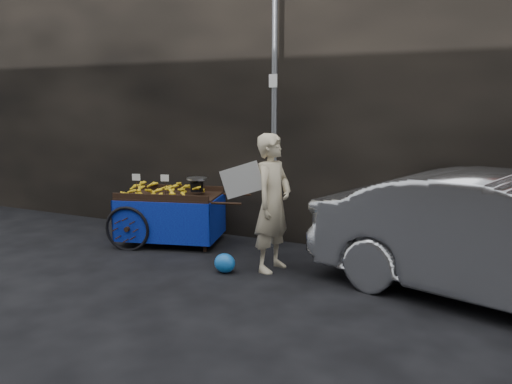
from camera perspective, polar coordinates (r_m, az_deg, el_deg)
The scene contains 7 objects.
ground at distance 6.47m, azimuth -5.07°, elevation -8.77°, with size 80.00×80.00×0.00m, color black.
building_wall at distance 8.35m, azimuth 6.34°, elevation 12.85°, with size 13.50×2.00×5.00m.
street_pole at distance 7.16m, azimuth 2.11°, elevation 9.42°, with size 0.12×0.10×4.00m.
banana_cart at distance 7.59m, azimuth -10.06°, elevation -0.86°, with size 2.15×1.36×1.08m.
vendor at distance 6.22m, azimuth 1.90°, elevation -1.24°, with size 0.86×0.69×1.73m.
plastic_bag at distance 6.29m, azimuth -3.60°, elevation -8.12°, with size 0.27×0.22×0.25m, color blue.
parked_car at distance 5.81m, azimuth 26.91°, elevation -5.07°, with size 1.43×4.11×1.35m, color silver.
Camera 1 is at (3.11, -5.28, 2.08)m, focal length 35.00 mm.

